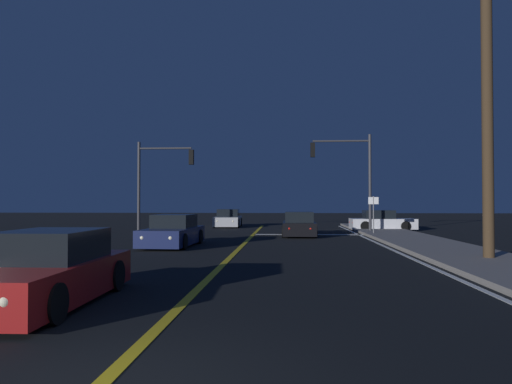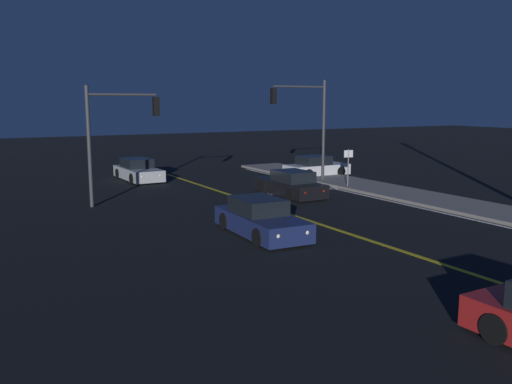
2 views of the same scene
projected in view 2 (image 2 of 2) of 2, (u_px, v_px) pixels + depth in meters
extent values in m
cube|color=gold|center=(384.00, 245.00, 18.65)|extent=(0.20, 42.49, 0.01)
cube|color=white|center=(501.00, 226.00, 21.55)|extent=(0.16, 42.49, 0.01)
cube|color=white|center=(288.00, 192.00, 29.64)|extent=(6.29, 0.50, 0.01)
cube|color=silver|center=(317.00, 169.00, 36.03)|extent=(4.23, 1.94, 0.68)
cube|color=black|center=(314.00, 161.00, 35.81)|extent=(1.96, 1.63, 0.60)
cylinder|color=black|center=(324.00, 169.00, 37.43)|extent=(0.64, 0.23, 0.64)
cylinder|color=black|center=(341.00, 171.00, 35.96)|extent=(0.64, 0.23, 0.64)
cylinder|color=black|center=(293.00, 171.00, 36.14)|extent=(0.64, 0.23, 0.64)
cylinder|color=black|center=(308.00, 174.00, 34.66)|extent=(0.64, 0.23, 0.64)
sphere|color=#FFF4CC|center=(336.00, 166.00, 37.52)|extent=(0.18, 0.18, 0.18)
sphere|color=#FFF4CC|center=(347.00, 167.00, 36.54)|extent=(0.18, 0.18, 0.18)
sphere|color=red|center=(286.00, 169.00, 35.49)|extent=(0.14, 0.14, 0.14)
sphere|color=red|center=(296.00, 171.00, 34.51)|extent=(0.14, 0.14, 0.14)
cube|color=#B2B5BA|center=(138.00, 173.00, 34.14)|extent=(1.95, 4.60, 0.68)
cube|color=black|center=(137.00, 163.00, 34.27)|extent=(1.63, 2.14, 0.60)
cylinder|color=black|center=(160.00, 177.00, 33.40)|extent=(0.24, 0.65, 0.64)
cylinder|color=black|center=(132.00, 179.00, 32.54)|extent=(0.24, 0.65, 0.64)
cylinder|color=black|center=(144.00, 172.00, 35.78)|extent=(0.24, 0.65, 0.64)
cylinder|color=black|center=(118.00, 173.00, 34.92)|extent=(0.24, 0.65, 0.64)
sphere|color=#FFF4CC|center=(160.00, 175.00, 32.54)|extent=(0.18, 0.18, 0.18)
sphere|color=#FFF4CC|center=(142.00, 177.00, 31.97)|extent=(0.18, 0.18, 0.18)
sphere|color=red|center=(136.00, 168.00, 36.30)|extent=(0.14, 0.14, 0.14)
sphere|color=red|center=(119.00, 169.00, 35.73)|extent=(0.14, 0.14, 0.14)
cylinder|color=black|center=(496.00, 329.00, 10.99)|extent=(0.23, 0.64, 0.64)
sphere|color=red|center=(504.00, 295.00, 12.33)|extent=(0.14, 0.14, 0.14)
sphere|color=red|center=(471.00, 304.00, 11.79)|extent=(0.14, 0.14, 0.14)
cube|color=black|center=(290.00, 187.00, 28.45)|extent=(1.78, 4.52, 0.68)
cube|color=black|center=(293.00, 177.00, 28.12)|extent=(1.52, 2.08, 0.60)
cylinder|color=black|center=(263.00, 187.00, 29.29)|extent=(0.22, 0.64, 0.64)
cylinder|color=black|center=(289.00, 185.00, 30.07)|extent=(0.22, 0.64, 0.64)
cylinder|color=black|center=(291.00, 195.00, 26.87)|extent=(0.22, 0.64, 0.64)
cylinder|color=black|center=(318.00, 192.00, 27.65)|extent=(0.22, 0.64, 0.64)
sphere|color=#FFF4CC|center=(260.00, 181.00, 30.08)|extent=(0.18, 0.18, 0.18)
sphere|color=#FFF4CC|center=(277.00, 180.00, 30.60)|extent=(0.18, 0.18, 0.18)
sphere|color=red|center=(305.00, 193.00, 26.27)|extent=(0.14, 0.14, 0.14)
sphere|color=red|center=(323.00, 191.00, 26.79)|extent=(0.14, 0.14, 0.14)
cube|color=navy|center=(261.00, 223.00, 20.01)|extent=(1.98, 4.64, 0.68)
cube|color=black|center=(258.00, 206.00, 20.15)|extent=(1.62, 2.16, 0.60)
cylinder|color=black|center=(301.00, 232.00, 19.15)|extent=(0.25, 0.65, 0.64)
cylinder|color=black|center=(259.00, 237.00, 18.41)|extent=(0.25, 0.65, 0.64)
cylinder|color=black|center=(264.00, 217.00, 21.65)|extent=(0.25, 0.65, 0.64)
cylinder|color=black|center=(225.00, 221.00, 20.91)|extent=(0.25, 0.65, 0.64)
sphere|color=#FFF4CC|center=(307.00, 232.00, 18.28)|extent=(0.18, 0.18, 0.18)
sphere|color=#FFF4CC|center=(278.00, 236.00, 17.79)|extent=(0.18, 0.18, 0.18)
sphere|color=red|center=(248.00, 209.00, 22.21)|extent=(0.14, 0.14, 0.14)
sphere|color=red|center=(223.00, 212.00, 21.72)|extent=(0.14, 0.14, 0.14)
cylinder|color=#38383D|center=(324.00, 132.00, 33.03)|extent=(0.18, 0.18, 6.10)
cylinder|color=#38383D|center=(300.00, 87.00, 31.75)|extent=(3.54, 0.12, 0.12)
cube|color=black|center=(273.00, 96.00, 30.99)|extent=(0.28, 0.28, 0.90)
sphere|color=red|center=(273.00, 91.00, 30.94)|extent=(0.22, 0.22, 0.22)
sphere|color=#4C2D05|center=(273.00, 96.00, 30.99)|extent=(0.22, 0.22, 0.22)
sphere|color=#0A3814|center=(273.00, 101.00, 31.03)|extent=(0.22, 0.22, 0.22)
cylinder|color=#38383D|center=(89.00, 147.00, 25.05)|extent=(0.18, 0.18, 5.56)
cylinder|color=#38383D|center=(122.00, 95.00, 25.45)|extent=(3.24, 0.12, 0.12)
cube|color=black|center=(156.00, 106.00, 26.31)|extent=(0.28, 0.28, 0.90)
sphere|color=red|center=(156.00, 101.00, 26.27)|extent=(0.22, 0.22, 0.22)
sphere|color=#4C2D05|center=(156.00, 106.00, 26.31)|extent=(0.22, 0.22, 0.22)
sphere|color=#0A3814|center=(156.00, 112.00, 26.36)|extent=(0.22, 0.22, 0.22)
cylinder|color=slate|center=(348.00, 169.00, 30.78)|extent=(0.06, 0.06, 2.21)
cube|color=white|center=(348.00, 154.00, 30.64)|extent=(0.56, 0.11, 0.40)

